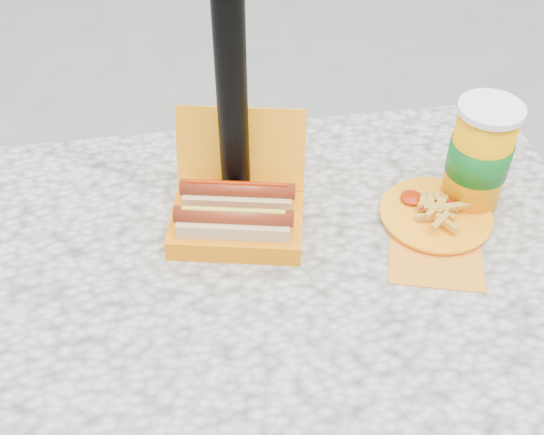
{
  "coord_description": "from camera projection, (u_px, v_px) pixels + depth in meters",
  "views": [
    {
      "loc": [
        -0.08,
        -0.75,
        1.57
      ],
      "look_at": [
        0.05,
        0.06,
        0.8
      ],
      "focal_mm": 45.0,
      "sensor_mm": 36.0,
      "label": 1
    }
  ],
  "objects": [
    {
      "name": "hotdog_box",
      "position": [
        237.0,
        213.0,
        1.15
      ],
      "size": [
        0.26,
        0.24,
        0.17
      ],
      "rotation": [
        0.0,
        0.0,
        -0.22
      ],
      "color": "orange",
      "rests_on": "picnic_table"
    },
    {
      "name": "fries_plate",
      "position": [
        435.0,
        216.0,
        1.19
      ],
      "size": [
        0.22,
        0.28,
        0.04
      ],
      "rotation": [
        0.0,
        0.0,
        -0.03
      ],
      "color": "orange",
      "rests_on": "picnic_table"
    },
    {
      "name": "umbrella_pole",
      "position": [
        229.0,
        24.0,
        0.99
      ],
      "size": [
        0.05,
        0.05,
        2.2
      ],
      "primitive_type": "cylinder",
      "color": "black",
      "rests_on": "ground"
    },
    {
      "name": "picnic_table",
      "position": [
        250.0,
        310.0,
        1.19
      ],
      "size": [
        1.2,
        0.8,
        0.75
      ],
      "color": "beige",
      "rests_on": "ground"
    },
    {
      "name": "soda_cup",
      "position": [
        479.0,
        156.0,
        1.16
      ],
      "size": [
        0.11,
        0.11,
        0.2
      ],
      "rotation": [
        0.0,
        0.0,
        -0.4
      ],
      "color": "#F59A00",
      "rests_on": "picnic_table"
    }
  ]
}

